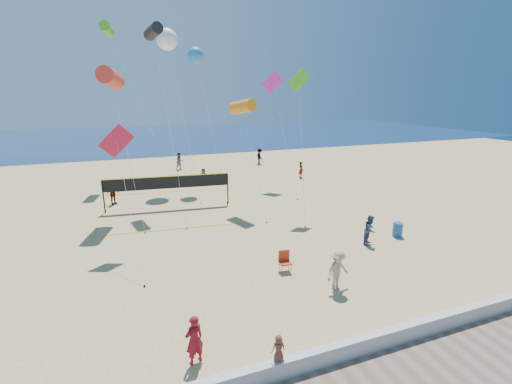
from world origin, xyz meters
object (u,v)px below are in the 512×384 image
object	(u,v)px
trash_barrel	(398,229)
camp_chair	(285,260)
volleyball_net	(168,186)
woman	(194,340)

from	to	relation	value
trash_barrel	camp_chair	bearing A→B (deg)	-169.69
camp_chair	volleyball_net	bearing A→B (deg)	116.29
woman	trash_barrel	xyz separation A→B (m)	(13.25, 5.87, -0.42)
volleyball_net	trash_barrel	bearing A→B (deg)	-33.75
woman	trash_barrel	size ratio (longest dim) A/B	1.99
trash_barrel	volleyball_net	world-z (taller)	volleyball_net
woman	volleyball_net	bearing A→B (deg)	-114.57
woman	trash_barrel	world-z (taller)	woman
camp_chair	volleyball_net	distance (m)	12.43
volleyball_net	woman	bearing A→B (deg)	-87.53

